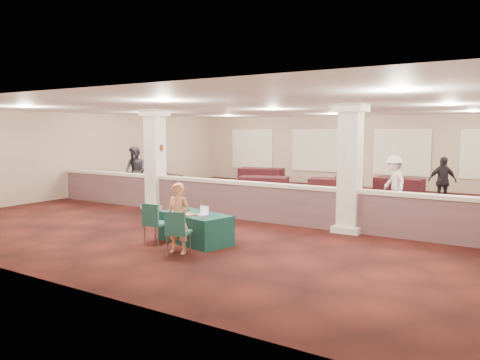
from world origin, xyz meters
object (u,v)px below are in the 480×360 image
Objects in this scene: far_table_back_right at (399,187)px; attendee_b at (394,182)px; near_table at (195,228)px; far_table_front_right at (394,208)px; conf_chair_main at (177,229)px; far_table_back_left at (261,177)px; far_table_front_center at (264,186)px; far_table_back_center at (335,189)px; attendee_a at (135,172)px; attendee_d at (343,178)px; attendee_c at (442,181)px; conf_chair_side at (154,220)px; far_table_front_left at (166,182)px; woman at (178,218)px.

far_table_back_right is 2.83m from attendee_b.
far_table_front_right is (3.26, 4.77, 0.07)m from near_table.
conf_chair_main is 6.50m from far_table_front_right.
far_table_front_center is at bearing -58.52° from far_table_back_left.
far_table_back_center is 7.63m from attendee_a.
attendee_a reaches higher than attendee_d.
far_table_back_center is at bearing 70.75° from conf_chair_main.
attendee_d is at bearing 156.28° from attendee_c.
far_table_front_left is at bearing 126.08° from conf_chair_side.
woman is at bearing -72.14° from far_table_front_center.
woman is 0.74× the size of far_table_front_right.
far_table_back_left is (-4.16, 10.30, 0.07)m from near_table.
far_table_back_left is 1.16× the size of attendee_b.
attendee_c is at bearing 60.01° from conf_chair_side.
attendee_d reaches higher than far_table_front_center.
attendee_c is at bearing 81.01° from far_table_front_right.
conf_chair_main is 8.95m from far_table_front_center.
attendee_c is at bearing -150.02° from attendee_d.
woman reaches higher than near_table.
attendee_d reaches higher than conf_chair_side.
woman is at bearing -117.56° from far_table_front_right.
far_table_back_left is at bearing 153.48° from far_table_back_center.
attendee_a is 7.83m from attendee_d.
attendee_d reaches higher than far_table_front_left.
attendee_c is (1.28, 1.24, -0.02)m from attendee_b.
attendee_a is (-4.10, -2.80, 0.59)m from far_table_front_center.
attendee_c is 1.04× the size of attendee_d.
far_table_front_left is 4.54m from far_table_front_center.
far_table_front_left is at bearing 154.76° from attendee_c.
conf_chair_side is 0.50× the size of far_table_front_center.
attendee_c is at bearing 50.20° from conf_chair_main.
conf_chair_side reaches higher than far_table_front_center.
attendee_c reaches higher than far_table_front_left.
attendee_d reaches higher than far_table_back_right.
attendee_d is at bearing 68.74° from conf_chair_main.
conf_chair_side reaches higher than far_table_front_right.
far_table_back_left is (-4.44, 11.23, -0.33)m from woman.
far_table_front_right is at bearing -27.27° from attendee_b.
attendee_d is at bearing 77.89° from conf_chair_side.
attendee_b reaches higher than far_table_back_right.
woman is at bearing -99.26° from far_table_back_right.
conf_chair_side is 8.78m from far_table_back_center.
woman is 0.77× the size of attendee_a.
near_table is 7.85m from far_table_front_center.
conf_chair_side is at bearing -72.30° from far_table_back_left.
woman is at bearing -68.42° from far_table_back_left.
far_table_back_center is 3.65m from attendee_c.
attendee_a is (-8.60, -5.42, 0.61)m from far_table_back_right.
far_table_front_center is 1.15× the size of attendee_d.
far_table_back_center reaches higher than far_table_front_center.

